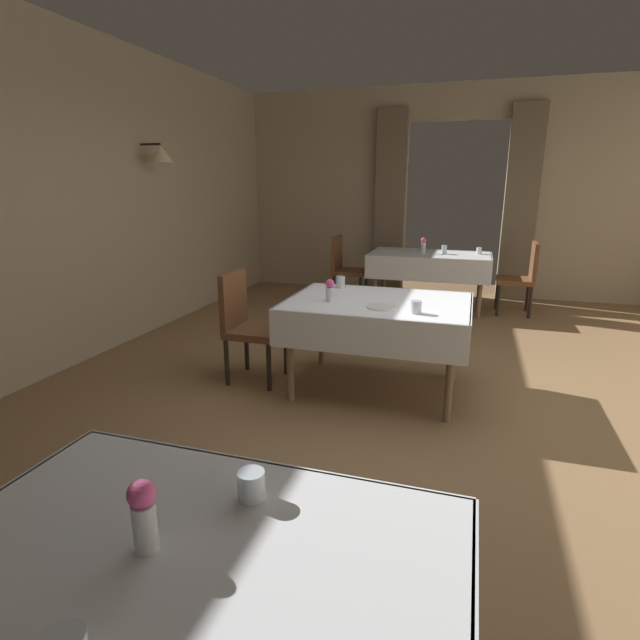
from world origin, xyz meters
name	(u,v)px	position (x,y,z in m)	size (l,w,h in m)	color
ground	(415,405)	(0.00, 0.00, 0.00)	(10.08, 10.08, 0.00)	olive
wall_left	(54,199)	(-3.20, 0.00, 1.50)	(0.49, 8.40, 3.00)	tan
wall_back	(454,191)	(0.00, 4.18, 1.52)	(6.40, 0.27, 3.00)	tan
dining_table_near	(173,610)	(-0.29, -2.71, 0.65)	(1.39, 1.05, 0.75)	#7A604C
dining_table_mid	(378,312)	(-0.35, 0.21, 0.66)	(1.42, 1.06, 0.75)	#7A604C
dining_table_far	(430,260)	(-0.21, 3.11, 0.65)	(1.56, 0.92, 0.75)	#7A604C
chair_mid_left	(247,321)	(-1.44, 0.11, 0.52)	(0.44, 0.44, 0.93)	black
chair_far_left	(345,266)	(-1.37, 3.13, 0.52)	(0.44, 0.44, 0.93)	black
chair_far_right	(522,275)	(0.96, 3.14, 0.52)	(0.44, 0.44, 0.93)	black
flower_vase_near	(143,513)	(-0.39, -2.65, 0.86)	(0.07, 0.07, 0.20)	silver
glass_near_c	(251,485)	(-0.23, -2.38, 0.79)	(0.08, 0.08, 0.09)	silver
flower_vase_mid	(330,289)	(-0.71, 0.07, 0.84)	(0.07, 0.07, 0.18)	silver
glass_mid_b	(340,282)	(-0.76, 0.59, 0.80)	(0.08, 0.08, 0.10)	silver
plate_mid_c	(382,307)	(-0.28, -0.01, 0.76)	(0.23, 0.23, 0.01)	white
glass_mid_d	(416,307)	(-0.02, -0.10, 0.80)	(0.08, 0.08, 0.09)	silver
flower_vase_far	(423,245)	(-0.30, 3.06, 0.86)	(0.07, 0.07, 0.21)	silver
glass_far_b	(444,250)	(-0.03, 3.07, 0.81)	(0.07, 0.07, 0.11)	silver
glass_far_c	(479,251)	(0.41, 3.19, 0.79)	(0.07, 0.07, 0.09)	silver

